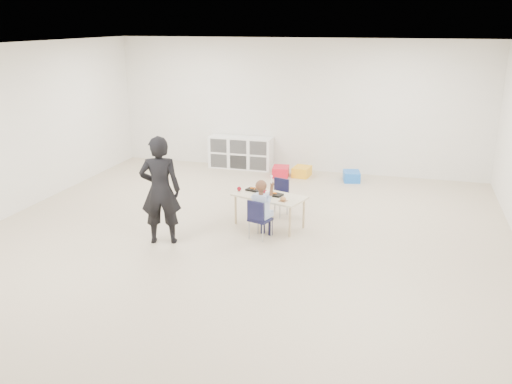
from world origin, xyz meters
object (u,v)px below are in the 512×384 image
(table, at_px, (269,210))
(adult, at_px, (160,190))
(chair_near, at_px, (260,219))
(child, at_px, (260,208))
(cubby_shelf, at_px, (241,153))

(table, height_order, adult, adult)
(chair_near, relative_size, adult, 0.38)
(child, relative_size, cubby_shelf, 0.69)
(child, xyz_separation_m, adult, (-1.35, -0.54, 0.32))
(table, xyz_separation_m, cubby_shelf, (-1.50, 3.28, 0.09))
(chair_near, xyz_separation_m, cubby_shelf, (-1.50, 3.80, 0.04))
(child, bearing_deg, adult, -140.92)
(table, relative_size, child, 1.27)
(adult, bearing_deg, child, -176.04)
(table, height_order, cubby_shelf, cubby_shelf)
(table, distance_m, cubby_shelf, 3.61)
(adult, bearing_deg, table, -159.74)
(table, relative_size, chair_near, 2.01)
(cubby_shelf, bearing_deg, child, -68.50)
(cubby_shelf, bearing_deg, table, -65.39)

